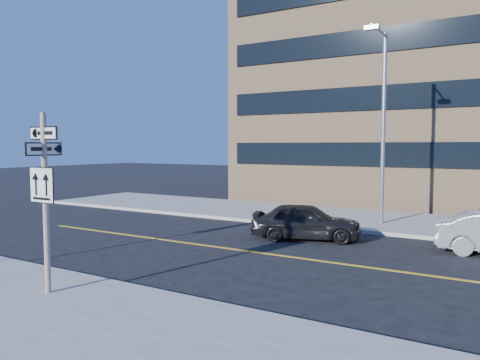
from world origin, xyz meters
The scene contains 5 objects.
ground centered at (0.00, 0.00, 0.00)m, with size 120.00×120.00×0.00m, color black.
sign_pole centered at (0.00, -2.51, 2.44)m, with size 0.92×0.92×4.06m.
parked_car_a centered at (2.32, 6.79, 0.68)m, with size 3.99×1.61×1.36m, color black.
streetlight_a centered at (4.00, 10.76, 4.76)m, with size 0.55×2.25×8.00m.
building_brick centered at (2.00, 25.00, 9.00)m, with size 18.00×18.00×18.00m, color tan.
Camera 1 is at (9.09, -9.12, 3.48)m, focal length 35.00 mm.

